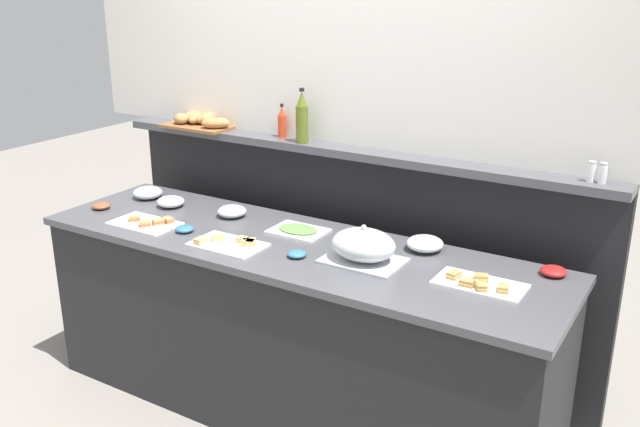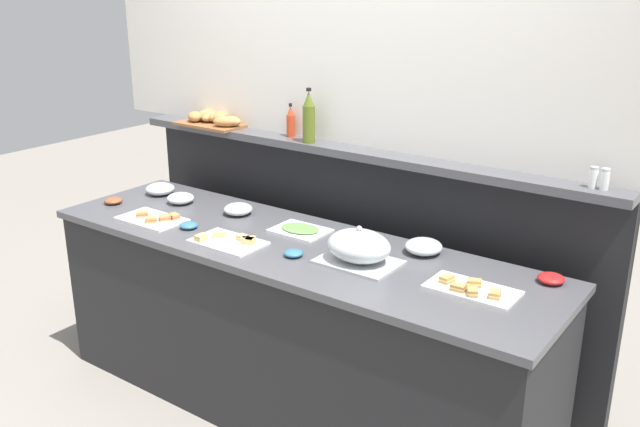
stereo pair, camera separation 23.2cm
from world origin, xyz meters
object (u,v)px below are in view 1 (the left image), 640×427
at_px(hot_sauce_bottle, 282,123).
at_px(glass_bowl_small, 232,212).
at_px(sandwich_platter_side, 479,284).
at_px(bread_basket, 201,120).
at_px(condiment_bowl_teal, 101,206).
at_px(pepper_shaker, 603,173).
at_px(glass_bowl_extra, 171,202).
at_px(sandwich_platter_rear, 146,223).
at_px(glass_bowl_medium, 425,244).
at_px(condiment_bowl_red, 297,254).
at_px(condiment_bowl_cream, 185,229).
at_px(condiment_bowl_dark, 554,271).
at_px(olive_oil_bottle, 302,119).
at_px(sandwich_platter_front, 229,243).
at_px(serving_cloche, 363,246).
at_px(glass_bowl_large, 148,193).
at_px(cold_cuts_platter, 298,230).
at_px(salt_shaker, 591,172).

bearing_deg(hot_sauce_bottle, glass_bowl_small, -106.15).
height_order(sandwich_platter_side, bread_basket, bread_basket).
xyz_separation_m(condiment_bowl_teal, pepper_shaker, (2.35, 0.56, 0.39)).
relative_size(glass_bowl_extra, condiment_bowl_teal, 1.49).
xyz_separation_m(sandwich_platter_rear, glass_bowl_medium, (1.30, 0.40, 0.02)).
bearing_deg(glass_bowl_medium, pepper_shaker, 18.07).
xyz_separation_m(glass_bowl_medium, condiment_bowl_red, (-0.45, -0.36, -0.02)).
bearing_deg(condiment_bowl_cream, hot_sauce_bottle, 76.48).
xyz_separation_m(sandwich_platter_rear, condiment_bowl_dark, (1.86, 0.43, 0.01)).
relative_size(sandwich_platter_side, olive_oil_bottle, 1.29).
distance_m(sandwich_platter_front, glass_bowl_extra, 0.67).
height_order(sandwich_platter_side, condiment_bowl_teal, sandwich_platter_side).
distance_m(serving_cloche, condiment_bowl_teal, 1.52).
xyz_separation_m(sandwich_platter_side, sandwich_platter_front, (-1.12, -0.17, -0.00)).
distance_m(serving_cloche, glass_bowl_large, 1.45).
distance_m(sandwich_platter_side, condiment_bowl_dark, 0.34).
bearing_deg(glass_bowl_large, hot_sauce_bottle, 25.30).
distance_m(olive_oil_bottle, hot_sauce_bottle, 0.17).
xyz_separation_m(cold_cuts_platter, glass_bowl_extra, (-0.79, -0.03, 0.02)).
xyz_separation_m(serving_cloche, olive_oil_bottle, (-0.60, 0.45, 0.41)).
relative_size(glass_bowl_large, condiment_bowl_cream, 1.82).
height_order(condiment_bowl_cream, bread_basket, bread_basket).
bearing_deg(bread_basket, sandwich_platter_front, -43.05).
bearing_deg(salt_shaker, condiment_bowl_teal, -166.27).
bearing_deg(glass_bowl_extra, sandwich_platter_rear, -71.35).
distance_m(glass_bowl_medium, glass_bowl_small, 1.02).
distance_m(condiment_bowl_dark, condiment_bowl_cream, 1.68).
xyz_separation_m(glass_bowl_extra, bread_basket, (-0.07, 0.36, 0.37)).
bearing_deg(glass_bowl_medium, condiment_bowl_dark, 2.35).
bearing_deg(olive_oil_bottle, glass_bowl_medium, -13.79).
bearing_deg(glass_bowl_medium, condiment_bowl_red, -140.82).
height_order(sandwich_platter_side, pepper_shaker, pepper_shaker).
distance_m(sandwich_platter_side, condiment_bowl_red, 0.79).
bearing_deg(olive_oil_bottle, condiment_bowl_cream, -118.18).
distance_m(cold_cuts_platter, condiment_bowl_cream, 0.54).
height_order(sandwich_platter_front, glass_bowl_medium, glass_bowl_medium).
relative_size(sandwich_platter_rear, glass_bowl_small, 2.29).
bearing_deg(sandwich_platter_front, glass_bowl_large, 158.45).
bearing_deg(hot_sauce_bottle, condiment_bowl_red, -51.37).
bearing_deg(condiment_bowl_teal, glass_bowl_large, 73.55).
height_order(sandwich_platter_side, condiment_bowl_red, sandwich_platter_side).
bearing_deg(salt_shaker, glass_bowl_large, -172.32).
xyz_separation_m(glass_bowl_medium, glass_bowl_small, (-1.02, -0.09, -0.00)).
distance_m(condiment_bowl_red, condiment_bowl_cream, 0.63).
distance_m(sandwich_platter_side, cold_cuts_platter, 0.95).
relative_size(sandwich_platter_side, glass_bowl_small, 2.40).
bearing_deg(glass_bowl_large, cold_cuts_platter, -0.91).
relative_size(condiment_bowl_teal, salt_shaker, 1.12).
relative_size(glass_bowl_large, condiment_bowl_teal, 1.65).
height_order(sandwich_platter_rear, bread_basket, bread_basket).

